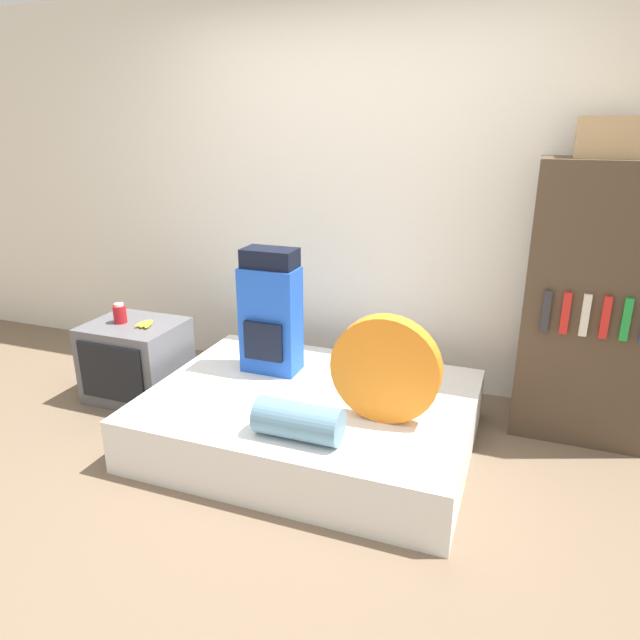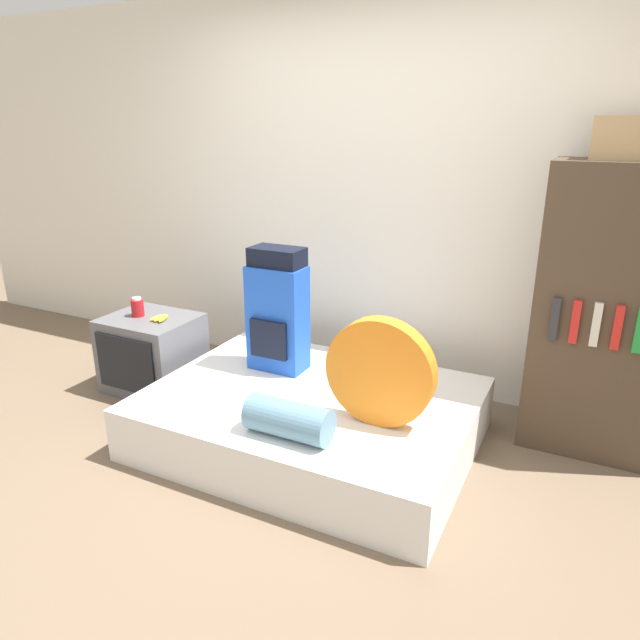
% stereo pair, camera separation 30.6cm
% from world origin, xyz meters
% --- Properties ---
extents(ground_plane, '(16.00, 16.00, 0.00)m').
position_xyz_m(ground_plane, '(0.00, 0.00, 0.00)').
color(ground_plane, brown).
extents(wall_back, '(8.00, 0.05, 2.60)m').
position_xyz_m(wall_back, '(0.00, 1.64, 1.30)').
color(wall_back, silver).
rests_on(wall_back, ground_plane).
extents(bed, '(1.80, 1.36, 0.31)m').
position_xyz_m(bed, '(0.04, 0.62, 0.15)').
color(bed, white).
rests_on(bed, ground_plane).
extents(backpack, '(0.34, 0.23, 0.76)m').
position_xyz_m(backpack, '(-0.30, 0.85, 0.68)').
color(backpack, blue).
rests_on(backpack, bed).
extents(tent_bag, '(0.56, 0.09, 0.56)m').
position_xyz_m(tent_bag, '(0.51, 0.49, 0.59)').
color(tent_bag, orange).
rests_on(tent_bag, bed).
extents(sleeping_roll, '(0.43, 0.18, 0.18)m').
position_xyz_m(sleeping_roll, '(0.16, 0.16, 0.40)').
color(sleeping_roll, '#5B849E').
rests_on(sleeping_roll, bed).
extents(television, '(0.59, 0.51, 0.52)m').
position_xyz_m(television, '(-1.26, 0.77, 0.26)').
color(television, '#5B5B60').
rests_on(television, ground_plane).
extents(canister, '(0.08, 0.08, 0.13)m').
position_xyz_m(canister, '(-1.35, 0.76, 0.58)').
color(canister, '#B2191E').
rests_on(canister, television).
extents(banana_bunch, '(0.11, 0.14, 0.03)m').
position_xyz_m(banana_bunch, '(-1.15, 0.76, 0.54)').
color(banana_bunch, yellow).
rests_on(banana_bunch, television).
extents(bookshelf, '(0.73, 0.44, 1.59)m').
position_xyz_m(bookshelf, '(1.48, 1.31, 0.79)').
color(bookshelf, '#473828').
rests_on(bookshelf, ground_plane).
extents(cardboard_box, '(0.35, 0.27, 0.21)m').
position_xyz_m(cardboard_box, '(1.45, 1.34, 1.69)').
color(cardboard_box, tan).
rests_on(cardboard_box, bookshelf).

